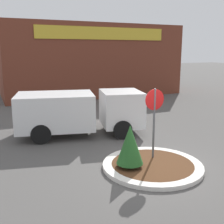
{
  "coord_description": "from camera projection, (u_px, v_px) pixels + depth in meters",
  "views": [
    {
      "loc": [
        -4.69,
        -7.17,
        3.71
      ],
      "look_at": [
        -0.32,
        2.46,
        1.37
      ],
      "focal_mm": 45.0,
      "sensor_mm": 36.0,
      "label": 1
    }
  ],
  "objects": [
    {
      "name": "island_shrub",
      "position": [
        130.0,
        144.0,
        8.65
      ],
      "size": [
        0.84,
        0.84,
        1.35
      ],
      "color": "brown",
      "rests_on": "traffic_island"
    },
    {
      "name": "traffic_island",
      "position": [
        152.0,
        165.0,
        9.05
      ],
      "size": [
        3.22,
        3.22,
        0.13
      ],
      "color": "silver",
      "rests_on": "ground_plane"
    },
    {
      "name": "stop_sign",
      "position": [
        154.0,
        112.0,
        9.24
      ],
      "size": [
        0.7,
        0.07,
        2.5
      ],
      "color": "#4C4C51",
      "rests_on": "ground_plane"
    },
    {
      "name": "storefront_building",
      "position": [
        90.0,
        60.0,
        23.84
      ],
      "size": [
        14.44,
        6.07,
        5.73
      ],
      "color": "brown",
      "rests_on": "ground_plane"
    },
    {
      "name": "utility_truck",
      "position": [
        79.0,
        111.0,
        12.39
      ],
      "size": [
        5.78,
        3.35,
        1.91
      ],
      "rotation": [
        0.0,
        0.0,
        -0.24
      ],
      "color": "silver",
      "rests_on": "ground_plane"
    },
    {
      "name": "ground_plane",
      "position": [
        152.0,
        167.0,
        9.07
      ],
      "size": [
        120.0,
        120.0,
        0.0
      ],
      "primitive_type": "plane",
      "color": "#514F4C"
    }
  ]
}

